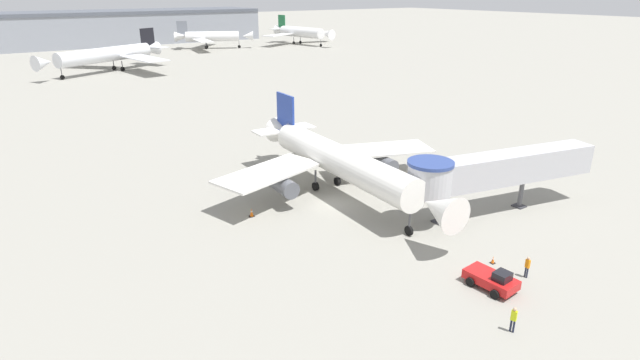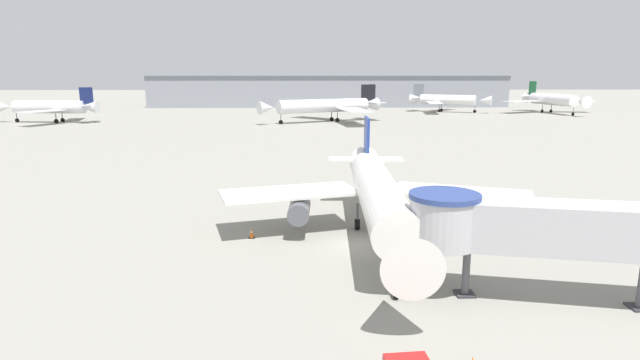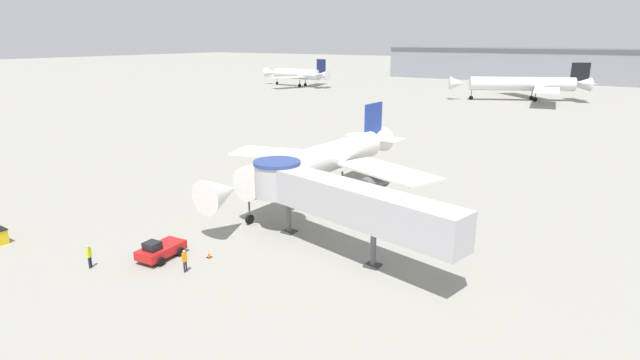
{
  "view_description": "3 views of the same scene",
  "coord_description": "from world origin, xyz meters",
  "views": [
    {
      "loc": [
        -26.98,
        -37.09,
        20.18
      ],
      "look_at": [
        -3.74,
        -3.33,
        4.43
      ],
      "focal_mm": 28.0,
      "sensor_mm": 36.0,
      "label": 1
    },
    {
      "loc": [
        -3.75,
        -36.26,
        12.78
      ],
      "look_at": [
        -2.63,
        -1.23,
        5.37
      ],
      "focal_mm": 28.0,
      "sensor_mm": 36.0,
      "label": 2
    },
    {
      "loc": [
        30.0,
        -41.51,
        16.28
      ],
      "look_at": [
        6.29,
        -4.99,
        3.85
      ],
      "focal_mm": 28.0,
      "sensor_mm": 36.0,
      "label": 3
    }
  ],
  "objects": [
    {
      "name": "ground_plane",
      "position": [
        0.0,
        0.0,
        0.0
      ],
      "size": [
        800.0,
        800.0,
        0.0
      ],
      "primitive_type": "plane",
      "color": "gray"
    },
    {
      "name": "main_airplane",
      "position": [
        2.0,
        1.87,
        3.7
      ],
      "size": [
        26.14,
        30.05,
        8.67
      ],
      "rotation": [
        0.0,
        0.0,
        -0.04
      ],
      "color": "white",
      "rests_on": "ground_plane"
    },
    {
      "name": "jet_bridge",
      "position": [
        10.78,
        -10.17,
        4.45
      ],
      "size": [
        20.0,
        7.24,
        6.13
      ],
      "rotation": [
        0.0,
        0.0,
        -0.22
      ],
      "color": "#B7B7BC",
      "rests_on": "ground_plane"
    },
    {
      "name": "pushback_tug_red",
      "position": [
        0.66,
        -18.73,
        0.72
      ],
      "size": [
        2.41,
        3.8,
        1.62
      ],
      "rotation": [
        0.0,
        0.0,
        0.08
      ],
      "color": "red",
      "rests_on": "ground_plane"
    },
    {
      "name": "traffic_cone_starboard_wing",
      "position": [
        11.88,
        -1.42,
        0.33
      ],
      "size": [
        0.42,
        0.42,
        0.69
      ],
      "color": "black",
      "rests_on": "ground_plane"
    },
    {
      "name": "traffic_cone_near_nose",
      "position": [
        3.63,
        -16.58,
        0.29
      ],
      "size": [
        0.36,
        0.36,
        0.61
      ],
      "color": "black",
      "rests_on": "ground_plane"
    },
    {
      "name": "traffic_cone_port_wing",
      "position": [
        -8.0,
        1.91,
        0.39
      ],
      "size": [
        0.49,
        0.49,
        0.81
      ],
      "color": "black",
      "rests_on": "ground_plane"
    },
    {
      "name": "ground_crew_marshaller",
      "position": [
        3.98,
        -19.28,
        0.99
      ],
      "size": [
        0.23,
        0.35,
        1.71
      ],
      "rotation": [
        0.0,
        0.0,
        4.59
      ],
      "color": "#1E2338",
      "rests_on": "ground_plane"
    },
    {
      "name": "ground_crew_wing_walker",
      "position": [
        -2.38,
        -22.63,
        1.04
      ],
      "size": [
        0.29,
        0.39,
        1.79
      ],
      "rotation": [
        0.0,
        0.0,
        5.01
      ],
      "color": "#1E2338",
      "rests_on": "ground_plane"
    },
    {
      "name": "background_jet_green_tail",
      "position": [
        79.78,
        131.25,
        4.61
      ],
      "size": [
        33.38,
        31.89,
        10.51
      ],
      "rotation": [
        0.0,
        0.0,
        0.15
      ],
      "color": "white",
      "rests_on": "ground_plane"
    },
    {
      "name": "background_jet_black_tail",
      "position": [
        2.52,
        101.64,
        4.43
      ],
      "size": [
        35.22,
        34.82,
        10.07
      ],
      "rotation": [
        0.0,
        0.0,
        -1.11
      ],
      "color": "silver",
      "rests_on": "ground_plane"
    },
    {
      "name": "background_jet_gray_tail",
      "position": [
        45.51,
        137.28,
        4.22
      ],
      "size": [
        26.56,
        28.84,
        9.57
      ],
      "rotation": [
        0.0,
        0.0,
        1.1
      ],
      "color": "white",
      "rests_on": "ground_plane"
    },
    {
      "name": "terminal_building",
      "position": [
        6.25,
        175.0,
        6.19
      ],
      "size": [
        142.77,
        27.89,
        12.36
      ],
      "color": "gray",
      "rests_on": "ground_plane"
    }
  ]
}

